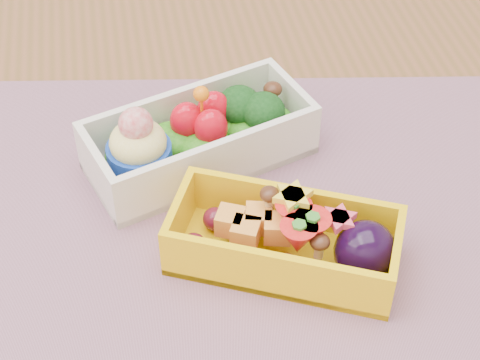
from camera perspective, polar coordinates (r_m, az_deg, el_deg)
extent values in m
cube|color=brown|center=(0.63, -3.60, -2.89)|extent=(1.20, 0.80, 0.04)
cube|color=gray|center=(0.60, -0.62, -3.10)|extent=(0.52, 0.43, 0.00)
cube|color=silver|center=(0.63, -2.97, 3.06)|extent=(0.20, 0.13, 0.05)
ellipsoid|color=#4CA522|center=(0.63, -2.95, 2.59)|extent=(0.18, 0.12, 0.02)
cylinder|color=#163DAA|center=(0.61, -7.27, 1.32)|extent=(0.05, 0.05, 0.03)
sphere|color=red|center=(0.59, -7.59, 4.05)|extent=(0.03, 0.03, 0.03)
ellipsoid|color=red|center=(0.62, -3.89, 4.30)|extent=(0.03, 0.02, 0.03)
ellipsoid|color=red|center=(0.62, -2.13, 3.80)|extent=(0.03, 0.02, 0.03)
ellipsoid|color=red|center=(0.63, -1.91, 5.12)|extent=(0.03, 0.02, 0.03)
sphere|color=orange|center=(0.61, -2.84, 6.28)|extent=(0.01, 0.01, 0.01)
ellipsoid|color=black|center=(0.64, -0.06, 5.50)|extent=(0.04, 0.04, 0.03)
ellipsoid|color=black|center=(0.63, 1.70, 5.01)|extent=(0.04, 0.04, 0.03)
ellipsoid|color=#3F2111|center=(0.65, 2.40, 6.63)|extent=(0.02, 0.02, 0.01)
cube|color=yellow|center=(0.55, 3.22, -4.41)|extent=(0.18, 0.13, 0.04)
ellipsoid|color=#551022|center=(0.56, -0.22, -4.55)|extent=(0.09, 0.07, 0.02)
cube|color=orange|center=(0.55, 0.92, -3.26)|extent=(0.05, 0.05, 0.02)
cone|color=red|center=(0.55, 3.87, -2.76)|extent=(0.04, 0.04, 0.03)
cone|color=red|center=(0.54, 5.23, -3.75)|extent=(0.04, 0.04, 0.03)
cone|color=red|center=(0.54, 4.25, -4.32)|extent=(0.04, 0.04, 0.03)
cylinder|color=yellow|center=(0.54, 3.88, -1.21)|extent=(0.03, 0.03, 0.01)
cylinder|color=#E53F5B|center=(0.54, 7.22, -2.82)|extent=(0.03, 0.03, 0.01)
ellipsoid|color=#3F2111|center=(0.56, 2.12, -2.13)|extent=(0.01, 0.01, 0.01)
ellipsoid|color=#3F2111|center=(0.54, 5.77, -5.03)|extent=(0.01, 0.01, 0.01)
ellipsoid|color=black|center=(0.55, 9.07, -5.12)|extent=(0.04, 0.04, 0.05)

